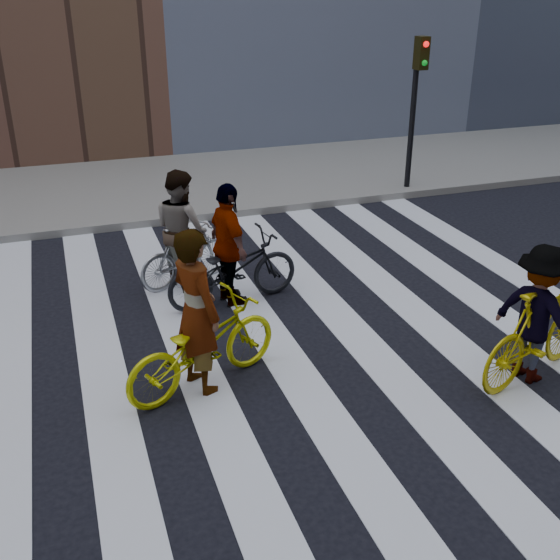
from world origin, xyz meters
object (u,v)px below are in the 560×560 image
rider_right (538,314)px  bike_yellow_left (203,346)px  traffic_signal (417,89)px  rider_rear (229,245)px  bike_silver_mid (186,254)px  rider_mid (181,229)px  rider_left (196,311)px  bike_dark_rear (233,269)px  bike_yellow_right (538,332)px

rider_right → bike_yellow_left: bearing=55.6°
traffic_signal → rider_rear: bearing=-142.6°
bike_silver_mid → rider_mid: size_ratio=0.90×
bike_yellow_left → rider_mid: size_ratio=1.10×
rider_left → rider_right: bearing=-128.3°
rider_left → rider_mid: bearing=-30.0°
bike_dark_rear → rider_rear: (-0.05, 0.00, 0.38)m
bike_yellow_right → rider_rear: size_ratio=1.10×
bike_yellow_right → rider_rear: rider_rear is taller
bike_silver_mid → bike_dark_rear: (0.51, -0.89, 0.04)m
bike_yellow_left → rider_right: size_ratio=1.20×
bike_yellow_left → rider_left: bearing=68.0°
traffic_signal → bike_yellow_right: size_ratio=1.67×
rider_mid → rider_right: (3.35, -3.98, -0.07)m
bike_yellow_right → rider_mid: 5.25m
traffic_signal → bike_dark_rear: size_ratio=1.65×
bike_silver_mid → bike_dark_rear: size_ratio=0.81×
bike_silver_mid → rider_rear: rider_rear is taller
bike_dark_rear → rider_right: size_ratio=1.19×
bike_yellow_right → bike_yellow_left: bearing=55.9°
bike_yellow_left → bike_silver_mid: 2.92m
bike_yellow_right → rider_left: bearing=56.1°
rider_right → rider_left: bearing=55.9°
bike_dark_rear → rider_right: rider_right is taller
rider_rear → rider_mid: bearing=21.3°
bike_silver_mid → bike_dark_rear: bearing=-171.9°
bike_yellow_left → rider_right: (3.71, -1.09, 0.31)m
bike_yellow_right → rider_right: (-0.05, 0.00, 0.25)m
traffic_signal → bike_silver_mid: 6.67m
bike_silver_mid → rider_rear: size_ratio=0.90×
bike_silver_mid → rider_left: size_ratio=0.83×
bike_yellow_left → rider_rear: bearing=-45.3°
bike_yellow_left → bike_dark_rear: size_ratio=1.00×
bike_silver_mid → rider_mid: 0.43m
bike_silver_mid → bike_yellow_right: 5.21m
bike_yellow_left → bike_yellow_right: size_ratio=1.02×
bike_yellow_left → rider_right: rider_right is taller
bike_yellow_left → bike_yellow_right: 3.91m
traffic_signal → rider_left: bearing=-135.6°
bike_yellow_left → rider_right: 3.88m
rider_left → bike_dark_rear: bearing=-47.7°
traffic_signal → rider_right: (-2.34, -7.06, -1.44)m
bike_silver_mid → traffic_signal: bearing=-82.9°
rider_left → rider_rear: rider_left is taller
rider_mid → rider_rear: (0.51, -0.89, -0.01)m
bike_silver_mid → bike_yellow_right: bike_yellow_right is taller
bike_silver_mid → rider_mid: rider_mid is taller
bike_silver_mid → rider_right: size_ratio=0.97×
rider_right → rider_rear: (-2.85, 3.10, 0.06)m
bike_silver_mid → rider_left: (-0.46, -2.89, 0.49)m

